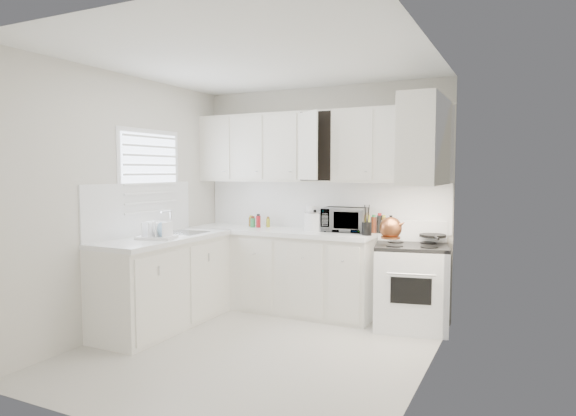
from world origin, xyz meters
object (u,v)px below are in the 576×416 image
Objects in this scene: stove at (411,275)px; dish_rack at (157,229)px; utensil_crock at (367,220)px; tea_kettle at (391,226)px; rice_cooker at (315,220)px; microwave at (345,217)px.

stove is 3.11× the size of dish_rack.
tea_kettle is at bearing -20.08° from utensil_crock.
rice_cooker is 0.67m from utensil_crock.
rice_cooker is (-1.11, 0.08, 0.51)m from stove.
dish_rack is (-2.28, -1.23, 0.49)m from stove.
dish_rack is at bearing -163.41° from stove.
stove is 0.57m from tea_kettle.
utensil_crock reaches higher than tea_kettle.
tea_kettle is 0.78× the size of dish_rack.
microwave is 1.45× the size of utensil_crock.
dish_rack is (-1.50, -1.39, -0.07)m from microwave.
tea_kettle is 0.96m from rice_cooker.
tea_kettle is 0.68m from microwave.
rice_cooker is at bearing 31.98° from dish_rack.
tea_kettle is 0.58× the size of microwave.
utensil_crock reaches higher than rice_cooker.
stove is at bearing 54.02° from tea_kettle.
utensil_crock reaches higher than microwave.
dish_rack is at bearing -142.39° from microwave.
tea_kettle is at bearing -33.48° from microwave.
stove is 0.97m from microwave.
dish_rack is at bearing -115.92° from rice_cooker.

